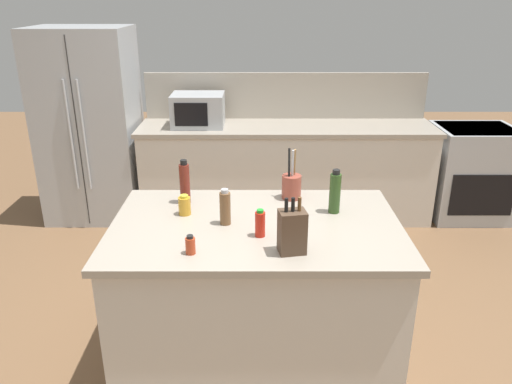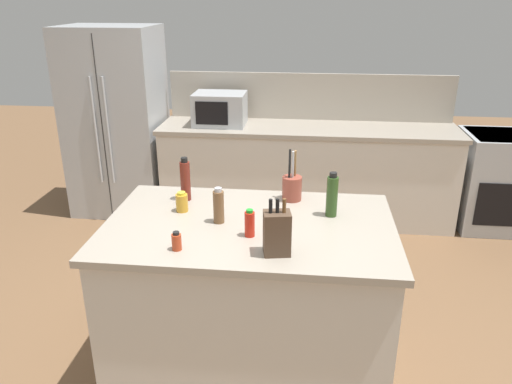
% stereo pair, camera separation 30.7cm
% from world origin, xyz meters
% --- Properties ---
extents(ground_plane, '(14.00, 14.00, 0.00)m').
position_xyz_m(ground_plane, '(0.00, 0.00, 0.00)').
color(ground_plane, brown).
extents(back_counter_run, '(2.86, 0.66, 0.94)m').
position_xyz_m(back_counter_run, '(0.30, 2.20, 0.47)').
color(back_counter_run, beige).
rests_on(back_counter_run, ground_plane).
extents(wall_backsplash, '(2.82, 0.03, 0.46)m').
position_xyz_m(wall_backsplash, '(0.30, 2.52, 1.17)').
color(wall_backsplash, '#B2A899').
rests_on(wall_backsplash, back_counter_run).
extents(kitchen_island, '(1.61, 1.02, 0.94)m').
position_xyz_m(kitchen_island, '(0.00, 0.00, 0.47)').
color(kitchen_island, beige).
rests_on(kitchen_island, ground_plane).
extents(refrigerator, '(0.90, 0.75, 1.85)m').
position_xyz_m(refrigerator, '(-1.62, 2.25, 0.93)').
color(refrigerator, '#ADB2B7').
rests_on(refrigerator, ground_plane).
extents(range_oven, '(0.76, 0.65, 0.92)m').
position_xyz_m(range_oven, '(2.15, 2.20, 0.47)').
color(range_oven, '#ADB2B7').
rests_on(range_oven, ground_plane).
extents(microwave, '(0.49, 0.39, 0.31)m').
position_xyz_m(microwave, '(-0.55, 2.20, 1.09)').
color(microwave, '#ADB2B7').
rests_on(microwave, back_counter_run).
extents(knife_block, '(0.15, 0.12, 0.29)m').
position_xyz_m(knife_block, '(0.18, -0.32, 1.05)').
color(knife_block, '#4C3828').
rests_on(knife_block, kitchen_island).
extents(utensil_crock, '(0.12, 0.12, 0.32)m').
position_xyz_m(utensil_crock, '(0.22, 0.37, 1.02)').
color(utensil_crock, brown).
rests_on(utensil_crock, kitchen_island).
extents(vinegar_bottle, '(0.06, 0.06, 0.27)m').
position_xyz_m(vinegar_bottle, '(-0.43, 0.30, 1.07)').
color(vinegar_bottle, maroon).
rests_on(vinegar_bottle, kitchen_island).
extents(pepper_grinder, '(0.06, 0.06, 0.21)m').
position_xyz_m(pepper_grinder, '(-0.17, -0.00, 1.04)').
color(pepper_grinder, brown).
rests_on(pepper_grinder, kitchen_island).
extents(spice_jar_paprika, '(0.05, 0.05, 0.10)m').
position_xyz_m(spice_jar_paprika, '(-0.32, -0.34, 0.99)').
color(spice_jar_paprika, '#B73D1E').
rests_on(spice_jar_paprika, kitchen_island).
extents(honey_jar, '(0.07, 0.07, 0.12)m').
position_xyz_m(honey_jar, '(-0.41, 0.13, 1.00)').
color(honey_jar, gold).
rests_on(honey_jar, kitchen_island).
extents(olive_oil_bottle, '(0.07, 0.07, 0.26)m').
position_xyz_m(olive_oil_bottle, '(0.46, 0.16, 1.06)').
color(olive_oil_bottle, '#2D4C1E').
rests_on(olive_oil_bottle, kitchen_island).
extents(hot_sauce_bottle, '(0.05, 0.05, 0.15)m').
position_xyz_m(hot_sauce_bottle, '(0.02, -0.15, 1.01)').
color(hot_sauce_bottle, red).
rests_on(hot_sauce_bottle, kitchen_island).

